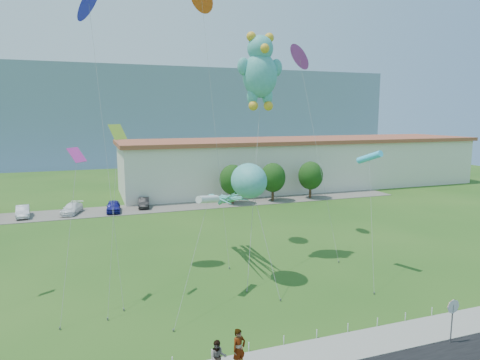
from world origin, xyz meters
The scene contains 24 objects.
ground centered at (0.00, 0.00, 0.00)m, with size 160.00×160.00×0.00m, color #214F16.
parking_strip centered at (0.00, 35.00, 0.03)m, with size 70.00×6.00×0.06m, color #59544C.
hill_ridge centered at (0.00, 120.00, 12.50)m, with size 160.00×50.00×25.00m, color slate.
warehouse centered at (26.00, 44.00, 4.12)m, with size 61.00×15.00×8.20m.
stop_sign centered at (9.50, -4.21, 1.87)m, with size 0.80×0.07×2.50m.
rope_fence centered at (0.00, -1.30, 0.25)m, with size 26.05×0.05×0.50m.
tree_near centered at (10.00, 34.00, 3.39)m, with size 3.60×3.60×5.47m.
tree_mid centered at (16.00, 34.00, 3.39)m, with size 3.60×3.60×5.47m.
tree_far centered at (22.00, 34.00, 3.39)m, with size 3.60×3.60×5.47m.
pedestrian_left centered at (-2.04, -2.71, 1.10)m, with size 0.73×0.48×2.00m, color gray.
pedestrian_right centered at (-3.12, -2.83, 0.94)m, with size 0.82×0.64×1.69m, color gray.
parked_car_silver centered at (-16.09, 35.11, 0.74)m, with size 1.44×4.14×1.36m, color silver.
parked_car_white centered at (-10.63, 35.01, 0.69)m, with size 1.77×4.34×1.26m, color white.
parked_car_blue centered at (-5.72, 34.31, 0.76)m, with size 1.65×4.10×1.40m, color navy.
parked_car_black centered at (-1.77, 35.72, 0.70)m, with size 1.36×3.89×1.28m, color black.
octopus_kite centered at (2.37, 9.23, 6.59)m, with size 2.50×11.58×8.75m.
teddy_bear_kite centered at (5.02, 12.14, 15.76)m, with size 5.49×7.73×18.66m.
small_kite_white centered at (-1.00, 6.50, 6.54)m, with size 3.63×5.70×7.02m.
small_kite_yellow centered at (-6.65, 7.64, 9.87)m, with size 1.95×4.01×11.51m.
small_kite_cyan centered at (11.77, 6.58, 8.90)m, with size 2.49×5.33×9.41m.
small_kite_orange centered at (1.62, 17.12, 21.48)m, with size 1.80×7.64×22.81m.
small_kite_blue centered at (-7.73, 13.49, 19.73)m, with size 1.96×8.81×20.97m.
small_kite_pink centered at (-9.18, 7.63, 8.68)m, with size 2.05×4.28×10.11m.
small_kite_purple centered at (11.41, 17.48, 17.25)m, with size 1.80×9.73×18.38m.
Camera 1 is at (-8.34, -20.56, 12.18)m, focal length 32.00 mm.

